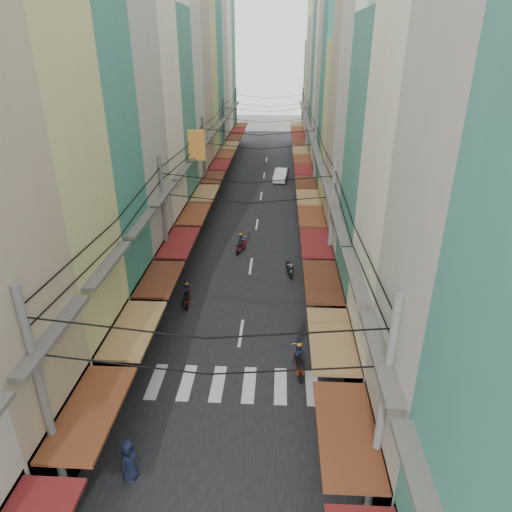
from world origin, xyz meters
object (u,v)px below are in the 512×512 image
(bicycle, at_px, (338,291))
(market_umbrella, at_px, (376,295))
(traffic_sign, at_px, (357,318))
(white_car, at_px, (281,181))

(bicycle, xyz_separation_m, market_umbrella, (1.47, -3.64, 1.90))
(market_umbrella, relative_size, traffic_sign, 0.66)
(white_car, relative_size, bicycle, 2.80)
(white_car, relative_size, market_umbrella, 2.12)
(white_car, xyz_separation_m, bicycle, (3.61, -25.07, 0.00))
(bicycle, distance_m, market_umbrella, 4.36)
(bicycle, distance_m, traffic_sign, 7.24)
(white_car, distance_m, bicycle, 25.33)
(white_car, distance_m, traffic_sign, 32.18)
(white_car, height_order, bicycle, white_car)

